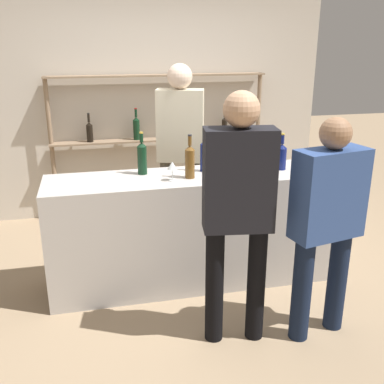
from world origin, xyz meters
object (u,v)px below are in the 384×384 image
Objects in this scene: counter_bottle_0 at (281,156)px; customer_right at (327,216)px; counter_bottle_1 at (204,155)px; customer_center at (238,203)px; server_behind_counter at (180,141)px; counter_bottle_2 at (142,157)px; counter_bottle_3 at (190,161)px; cork_jar at (259,163)px; wine_glass at (172,166)px.

customer_right reaches higher than counter_bottle_0.
customer_center reaches higher than counter_bottle_1.
counter_bottle_0 is 1.07m from server_behind_counter.
counter_bottle_3 is (0.36, -0.20, -0.00)m from counter_bottle_2.
cork_jar is at bearing -10.70° from counter_bottle_1.
counter_bottle_1 reaches higher than counter_bottle_0.
customer_right reaches higher than counter_bottle_2.
server_behind_counter is at bearing 83.46° from counter_bottle_3.
counter_bottle_2 is 0.22× the size of customer_right.
counter_bottle_1 is at bearing 45.29° from counter_bottle_3.
counter_bottle_3 is at bearing 15.02° from wine_glass.
counter_bottle_3 is at bearing 29.11° from customer_right.
counter_bottle_3 is (-0.16, -0.16, 0.00)m from counter_bottle_1.
counter_bottle_0 is 0.21m from cork_jar.
counter_bottle_1 is at bearing -3.88° from counter_bottle_2.
cork_jar is 0.97m from customer_right.
customer_right reaches higher than wine_glass.
counter_bottle_1 is 1.01× the size of counter_bottle_3.
customer_center is (-0.48, -0.88, -0.01)m from cork_jar.
counter_bottle_2 is (-0.52, 0.04, 0.00)m from counter_bottle_1.
cork_jar is at bearing 178.89° from counter_bottle_0.
counter_bottle_2 is 0.81m from server_behind_counter.
counter_bottle_0 reaches higher than wine_glass.
counter_bottle_0 is at bearing 6.67° from wine_glass.
counter_bottle_3 reaches higher than counter_bottle_0.
wine_glass is 0.78m from cork_jar.
counter_bottle_1 is 2.31× the size of wine_glass.
customer_center reaches higher than cork_jar.
counter_bottle_0 is 0.88× the size of counter_bottle_3.
customer_right reaches higher than counter_bottle_1.
wine_glass is 1.14× the size of cork_jar.
cork_jar is at bearing 7.07° from counter_bottle_3.
counter_bottle_2 is 1.12m from customer_center.
counter_bottle_1 is 0.23m from counter_bottle_3.
customer_right is at bearing -82.29° from cork_jar.
counter_bottle_0 is at bearing -29.20° from customer_center.
cork_jar is (-0.20, 0.00, -0.05)m from counter_bottle_0.
counter_bottle_1 is 1.21m from customer_right.
counter_bottle_3 is 0.20× the size of server_behind_counter.
counter_bottle_2 is 0.32m from wine_glass.
server_behind_counter reaches higher than counter_bottle_2.
customer_center is at bearing -68.85° from wine_glass.
customer_center is (-0.02, -0.96, -0.08)m from counter_bottle_1.
counter_bottle_1 is 0.20× the size of server_behind_counter.
wine_glass is at bearing -48.99° from counter_bottle_2.
counter_bottle_2 is 0.20× the size of customer_center.
customer_center is at bearing 71.65° from customer_right.
server_behind_counter is at bearing 74.57° from wine_glass.
counter_bottle_1 is 2.64× the size of cork_jar.
counter_bottle_2 is at bearing 151.08° from counter_bottle_3.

